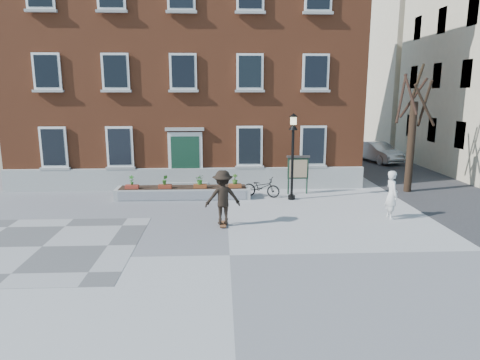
{
  "coord_description": "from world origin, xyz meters",
  "views": [
    {
      "loc": [
        -0.24,
        -12.25,
        4.91
      ],
      "look_at": [
        0.5,
        4.0,
        1.5
      ],
      "focal_mm": 32.0,
      "sensor_mm": 36.0,
      "label": 1
    }
  ],
  "objects_px": {
    "bicycle": "(261,187)",
    "parked_car": "(377,152)",
    "lamp_post": "(293,144)",
    "skateboarder": "(223,197)",
    "notice_board": "(298,168)",
    "bystander": "(392,195)"
  },
  "relations": [
    {
      "from": "bicycle",
      "to": "parked_car",
      "type": "xyz_separation_m",
      "value": [
        9.07,
        9.67,
        0.23
      ]
    },
    {
      "from": "bicycle",
      "to": "lamp_post",
      "type": "xyz_separation_m",
      "value": [
        1.35,
        -0.56,
        2.07
      ]
    },
    {
      "from": "parked_car",
      "to": "lamp_post",
      "type": "height_order",
      "value": "lamp_post"
    },
    {
      "from": "bicycle",
      "to": "bystander",
      "type": "bearing_deg",
      "value": -107.64
    },
    {
      "from": "lamp_post",
      "to": "notice_board",
      "type": "height_order",
      "value": "lamp_post"
    },
    {
      "from": "bystander",
      "to": "bicycle",
      "type": "bearing_deg",
      "value": 49.8
    },
    {
      "from": "parked_car",
      "to": "bystander",
      "type": "distance_m",
      "value": 14.08
    },
    {
      "from": "bicycle",
      "to": "parked_car",
      "type": "height_order",
      "value": "parked_car"
    },
    {
      "from": "lamp_post",
      "to": "skateboarder",
      "type": "height_order",
      "value": "lamp_post"
    },
    {
      "from": "parked_car",
      "to": "notice_board",
      "type": "distance_m",
      "value": 11.72
    },
    {
      "from": "bicycle",
      "to": "bystander",
      "type": "xyz_separation_m",
      "value": [
        4.72,
        -3.71,
        0.48
      ]
    },
    {
      "from": "bicycle",
      "to": "skateboarder",
      "type": "height_order",
      "value": "skateboarder"
    },
    {
      "from": "lamp_post",
      "to": "bystander",
      "type": "bearing_deg",
      "value": -43.01
    },
    {
      "from": "parked_car",
      "to": "lamp_post",
      "type": "bearing_deg",
      "value": -143.91
    },
    {
      "from": "lamp_post",
      "to": "skateboarder",
      "type": "bearing_deg",
      "value": -130.27
    },
    {
      "from": "parked_car",
      "to": "skateboarder",
      "type": "xyz_separation_m",
      "value": [
        -10.91,
        -13.99,
        0.38
      ]
    },
    {
      "from": "parked_car",
      "to": "bicycle",
      "type": "bearing_deg",
      "value": -150.03
    },
    {
      "from": "notice_board",
      "to": "skateboarder",
      "type": "relative_size",
      "value": 0.9
    },
    {
      "from": "bystander",
      "to": "lamp_post",
      "type": "distance_m",
      "value": 4.88
    },
    {
      "from": "bicycle",
      "to": "lamp_post",
      "type": "height_order",
      "value": "lamp_post"
    },
    {
      "from": "parked_car",
      "to": "bystander",
      "type": "bearing_deg",
      "value": -124.88
    },
    {
      "from": "bicycle",
      "to": "skateboarder",
      "type": "distance_m",
      "value": 4.73
    }
  ]
}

